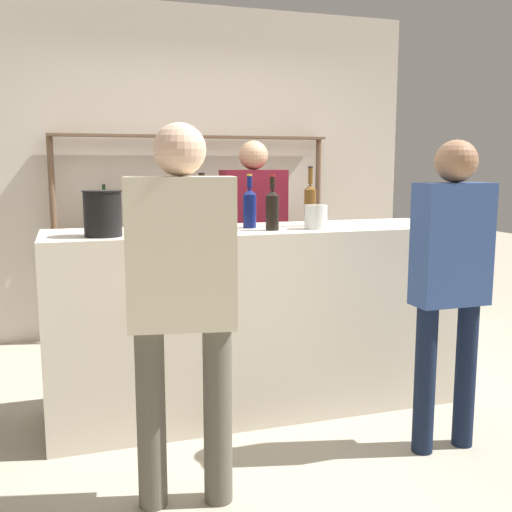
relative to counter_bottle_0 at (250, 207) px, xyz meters
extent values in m
plane|color=#B2A893|center=(0.03, -0.03, -1.22)|extent=(16.00, 16.00, 0.00)
cube|color=beige|center=(0.03, -0.03, -0.67)|extent=(2.41, 0.65, 1.10)
cube|color=beige|center=(0.03, 1.89, 0.18)|extent=(4.01, 0.12, 2.80)
cylinder|color=brown|center=(-1.12, 1.71, -0.37)|extent=(0.05, 0.05, 1.71)
cylinder|color=brown|center=(1.18, 1.71, -0.37)|extent=(0.05, 0.05, 1.71)
cube|color=brown|center=(0.03, 1.71, 0.48)|extent=(2.35, 0.18, 0.02)
cube|color=brown|center=(0.03, 1.71, -0.28)|extent=(2.35, 0.18, 0.02)
cylinder|color=black|center=(-0.72, 1.71, -0.16)|extent=(0.07, 0.07, 0.22)
cone|color=black|center=(-0.72, 1.71, -0.04)|extent=(0.07, 0.07, 0.03)
cylinder|color=black|center=(-0.72, 1.71, 0.03)|extent=(0.03, 0.03, 0.09)
cylinder|color=black|center=(-0.72, 1.71, 0.08)|extent=(0.03, 0.03, 0.01)
cylinder|color=brown|center=(-0.22, 1.71, -0.18)|extent=(0.07, 0.07, 0.18)
cone|color=brown|center=(-0.22, 1.71, -0.08)|extent=(0.07, 0.07, 0.03)
cylinder|color=brown|center=(-0.22, 1.71, -0.01)|extent=(0.03, 0.03, 0.09)
cylinder|color=#232328|center=(-0.22, 1.71, 0.04)|extent=(0.03, 0.03, 0.01)
cylinder|color=silver|center=(0.28, 1.71, -0.16)|extent=(0.08, 0.08, 0.22)
cone|color=silver|center=(0.28, 1.71, -0.04)|extent=(0.08, 0.08, 0.03)
cylinder|color=silver|center=(0.28, 1.71, 0.03)|extent=(0.03, 0.03, 0.09)
cylinder|color=maroon|center=(0.28, 1.71, 0.08)|extent=(0.03, 0.03, 0.01)
cylinder|color=black|center=(0.78, 1.71, -0.16)|extent=(0.07, 0.07, 0.23)
cone|color=black|center=(0.78, 1.71, -0.03)|extent=(0.07, 0.07, 0.03)
cylinder|color=black|center=(0.78, 1.71, 0.03)|extent=(0.03, 0.03, 0.09)
cylinder|color=black|center=(0.78, 1.71, 0.08)|extent=(0.03, 0.03, 0.01)
cylinder|color=#0F1956|center=(0.00, 0.00, -0.03)|extent=(0.08, 0.08, 0.20)
cone|color=#0F1956|center=(0.00, 0.00, 0.09)|extent=(0.08, 0.08, 0.04)
cylinder|color=#0F1956|center=(0.00, 0.00, 0.14)|extent=(0.03, 0.03, 0.07)
cylinder|color=gold|center=(0.00, 0.00, 0.19)|extent=(0.03, 0.03, 0.01)
cylinder|color=brown|center=(0.38, -0.01, -0.01)|extent=(0.07, 0.07, 0.22)
cone|color=brown|center=(0.38, -0.01, 0.11)|extent=(0.07, 0.07, 0.03)
cylinder|color=brown|center=(0.38, -0.01, 0.18)|extent=(0.03, 0.03, 0.09)
cylinder|color=black|center=(0.38, -0.01, 0.23)|extent=(0.03, 0.03, 0.01)
cylinder|color=black|center=(0.08, -0.16, -0.03)|extent=(0.07, 0.07, 0.20)
cone|color=black|center=(0.08, -0.16, 0.09)|extent=(0.07, 0.07, 0.03)
cylinder|color=black|center=(0.08, -0.16, 0.14)|extent=(0.03, 0.03, 0.07)
cylinder|color=maroon|center=(0.08, -0.16, 0.18)|extent=(0.03, 0.03, 0.01)
cylinder|color=brown|center=(-0.31, -0.12, -0.03)|extent=(0.09, 0.09, 0.19)
cone|color=brown|center=(-0.31, -0.12, 0.09)|extent=(0.09, 0.09, 0.04)
cylinder|color=brown|center=(-0.31, -0.12, 0.15)|extent=(0.03, 0.03, 0.08)
cylinder|color=black|center=(-0.31, -0.12, 0.20)|extent=(0.04, 0.04, 0.01)
cylinder|color=silver|center=(1.12, -0.14, -0.12)|extent=(0.06, 0.06, 0.00)
cylinder|color=silver|center=(1.12, -0.14, -0.08)|extent=(0.01, 0.01, 0.09)
cone|color=silver|center=(1.12, -0.14, 0.00)|extent=(0.07, 0.07, 0.07)
cylinder|color=black|center=(-0.85, -0.17, -0.01)|extent=(0.19, 0.19, 0.23)
cylinder|color=black|center=(-0.85, -0.17, 0.11)|extent=(0.21, 0.21, 0.01)
cylinder|color=silver|center=(0.35, -0.18, -0.05)|extent=(0.13, 0.13, 0.14)
sphere|color=tan|center=(0.34, -0.21, -0.06)|extent=(0.02, 0.02, 0.02)
sphere|color=tan|center=(0.31, -0.13, -0.09)|extent=(0.02, 0.02, 0.02)
sphere|color=tan|center=(0.33, -0.21, -0.07)|extent=(0.02, 0.02, 0.02)
sphere|color=tan|center=(0.33, -0.20, -0.10)|extent=(0.02, 0.02, 0.02)
sphere|color=tan|center=(0.30, -0.17, -0.07)|extent=(0.02, 0.02, 0.02)
sphere|color=tan|center=(0.36, -0.16, -0.08)|extent=(0.02, 0.02, 0.02)
sphere|color=tan|center=(0.30, -0.15, -0.09)|extent=(0.02, 0.02, 0.02)
cylinder|color=black|center=(0.17, 0.94, -0.82)|extent=(0.13, 0.13, 0.80)
cylinder|color=black|center=(0.47, 0.95, -0.82)|extent=(0.13, 0.13, 0.80)
cube|color=maroon|center=(0.32, 0.94, -0.11)|extent=(0.48, 0.22, 0.63)
sphere|color=tan|center=(0.32, 0.94, 0.31)|extent=(0.22, 0.22, 0.22)
cylinder|color=#575347|center=(-0.44, -0.96, -0.82)|extent=(0.12, 0.12, 0.79)
cylinder|color=#575347|center=(-0.72, -0.91, -0.82)|extent=(0.12, 0.12, 0.79)
cube|color=beige|center=(-0.58, -0.94, -0.11)|extent=(0.47, 0.27, 0.63)
sphere|color=#DBB293|center=(-0.58, -0.94, 0.31)|extent=(0.21, 0.21, 0.21)
cylinder|color=#121C33|center=(0.91, -0.84, -0.84)|extent=(0.11, 0.11, 0.77)
cylinder|color=#121C33|center=(0.67, -0.84, -0.84)|extent=(0.11, 0.11, 0.77)
cube|color=navy|center=(0.79, -0.84, -0.15)|extent=(0.38, 0.17, 0.61)
sphere|color=#936B4C|center=(0.79, -0.84, 0.26)|extent=(0.21, 0.21, 0.21)
camera|label=1|loc=(-1.03, -3.35, 0.25)|focal=42.00mm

